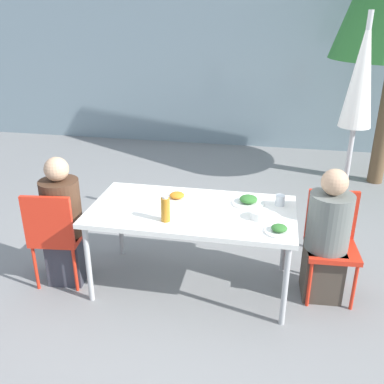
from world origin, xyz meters
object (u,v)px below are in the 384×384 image
Objects in this scene: salad_bowl at (260,215)px; chair_right at (331,236)px; person_left at (64,225)px; person_right at (327,239)px; drinking_cup at (280,200)px; chair_left at (55,231)px; bottle at (165,209)px; closed_umbrella at (359,92)px.

chair_right is at bearing 20.14° from salad_bowl.
person_right is at bearing -1.45° from person_left.
person_right reaches higher than drinking_cup.
bottle is (0.96, -0.03, 0.31)m from chair_left.
chair_left is at bearing 177.96° from bottle.
person_left is (0.04, 0.09, 0.02)m from chair_left.
bottle is (0.92, -0.12, 0.29)m from person_left.
closed_umbrella is at bearing -107.49° from chair_right.
drinking_cup is at bearing -24.00° from person_right.
bottle is at bearing -144.78° from closed_umbrella.
chair_right is (2.20, 0.27, -0.02)m from person_left.
chair_left is 2.21m from person_right.
chair_left is 9.74× the size of drinking_cup.
chair_left is 1.00× the size of chair_right.
chair_left is 5.81× the size of salad_bowl.
bottle is (-1.28, -0.39, 0.31)m from chair_right.
closed_umbrella is (0.15, 0.62, 1.05)m from chair_right.
person_left is 7.55× the size of salad_bowl.
chair_right is 4.21× the size of bottle.
closed_umbrella reaches higher than drinking_cup.
chair_left is 0.40× the size of closed_umbrella.
bottle is at bearing -165.76° from salad_bowl.
bottle reaches higher than salad_bowl.
person_left is 12.65× the size of drinking_cup.
person_right reaches higher than chair_right.
person_left is 1.64m from salad_bowl.
chair_right reaches higher than salad_bowl.
drinking_cup is at bearing 6.53° from chair_left.
person_left is 0.97m from bottle.
chair_right is at bearing 16.95° from bottle.
bottle is (-1.43, -1.01, -0.74)m from closed_umbrella.
person_left is at bearing -159.23° from closed_umbrella.
chair_left is 1.01m from bottle.
drinking_cup is 0.31m from salad_bowl.
chair_left is 2.27m from chair_right.
person_left is 1.30× the size of chair_right.
drinking_cup is at bearing 61.50° from salad_bowl.
drinking_cup reaches higher than salad_bowl.
closed_umbrella reaches higher than chair_left.
chair_left is at bearing -121.96° from person_left.
chair_right is at bearing -121.96° from person_right.
salad_bowl is at bearing -131.29° from closed_umbrella.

